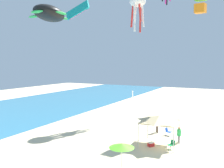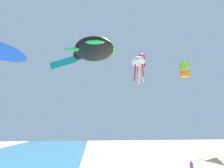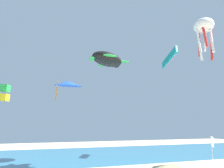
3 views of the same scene
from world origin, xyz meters
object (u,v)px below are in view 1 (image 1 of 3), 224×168
beach_umbrella (122,146)px  kite_turtle_black (49,14)px  cooler_box (151,144)px  kite_box_lime (201,2)px  folding_chair_facing_ocean (172,144)px  banner_flag (132,101)px  person_by_tent (157,124)px  person_watching_sky (179,134)px  folding_chair_left_of_tent (168,131)px  kite_octopus_white (138,3)px  kite_parafoil_teal (77,11)px  canopy_tent (160,119)px

beach_umbrella → kite_turtle_black: size_ratio=0.33×
cooler_box → kite_box_lime: bearing=-15.5°
beach_umbrella → folding_chair_facing_ocean: beach_umbrella is taller
beach_umbrella → banner_flag: size_ratio=0.50×
person_by_tent → person_watching_sky: size_ratio=1.06×
folding_chair_left_of_tent → folding_chair_facing_ocean: bearing=-148.2°
folding_chair_facing_ocean → kite_octopus_white: bearing=157.0°
kite_parafoil_teal → kite_box_lime: 22.19m
person_watching_sky → kite_octopus_white: bearing=-156.1°
banner_flag → person_by_tent: 8.03m
folding_chair_left_of_tent → person_by_tent: size_ratio=0.47×
folding_chair_facing_ocean → banner_flag: bearing=159.1°
cooler_box → person_watching_sky: 3.24m
cooler_box → beach_umbrella: bearing=176.7°
kite_octopus_white → person_by_tent: bearing=172.9°
kite_turtle_black → kite_octopus_white: bearing=-82.7°
kite_turtle_black → person_watching_sky: bearing=-127.9°
canopy_tent → kite_parafoil_teal: bearing=54.6°
folding_chair_left_of_tent → kite_octopus_white: 18.05m
person_by_tent → person_watching_sky: (-2.60, -3.03, -0.06)m
folding_chair_facing_ocean → kite_parafoil_teal: 30.54m
kite_box_lime → banner_flag: bearing=5.6°
beach_umbrella → kite_turtle_black: kite_turtle_black is taller
cooler_box → kite_octopus_white: (10.23, 5.47, 16.25)m
kite_parafoil_teal → kite_box_lime: kite_parafoil_teal is taller
kite_parafoil_teal → person_by_tent: bearing=153.3°
beach_umbrella → folding_chair_facing_ocean: bearing=-20.0°
beach_umbrella → kite_octopus_white: bearing=17.5°
folding_chair_facing_ocean → person_by_tent: 5.41m
beach_umbrella → person_watching_sky: 8.72m
canopy_tent → kite_box_lime: kite_box_lime is taller
cooler_box → kite_turtle_black: size_ratio=0.12×
canopy_tent → person_by_tent: 4.49m
beach_umbrella → kite_parafoil_teal: kite_parafoil_teal is taller
person_watching_sky → kite_turtle_black: 20.26m
kite_box_lime → kite_octopus_white: bearing=7.6°
kite_box_lime → person_by_tent: bearing=63.1°
canopy_tent → kite_octopus_white: size_ratio=0.72×
kite_box_lime → folding_chair_facing_ocean: bearing=92.0°
folding_chair_left_of_tent → kite_octopus_white: bearing=59.2°
kite_octopus_white → canopy_tent: bearing=165.0°
banner_flag → kite_octopus_white: kite_octopus_white is taller
kite_turtle_black → folding_chair_left_of_tent: bearing=-118.7°
canopy_tent → person_by_tent: canopy_tent is taller
cooler_box → banner_flag: 12.50m
kite_box_lime → cooler_box: bearing=81.7°
person_watching_sky → person_by_tent: bearing=-150.6°
cooler_box → person_watching_sky: person_watching_sky is taller
person_watching_sky → kite_parafoil_teal: 29.54m
folding_chair_facing_ocean → folding_chair_left_of_tent: same height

